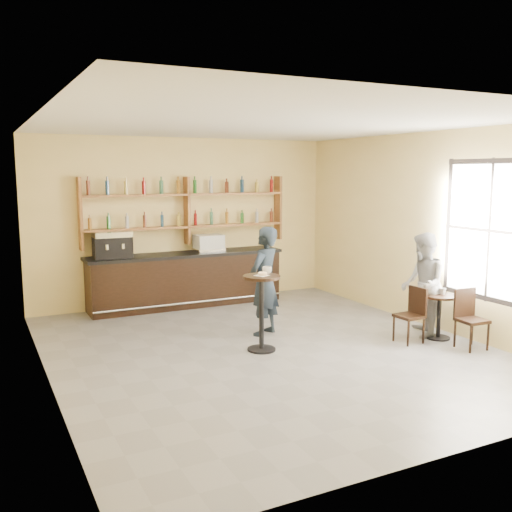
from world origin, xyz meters
name	(u,v)px	position (x,y,z in m)	size (l,w,h in m)	color
floor	(268,349)	(0.00, 0.00, 0.00)	(7.00, 7.00, 0.00)	slate
ceiling	(269,124)	(0.00, 0.00, 3.20)	(7.00, 7.00, 0.00)	white
wall_back	(185,221)	(0.00, 3.50, 1.60)	(7.00, 7.00, 0.00)	#F6DA8B
wall_front	(458,282)	(0.00, -3.50, 1.60)	(7.00, 7.00, 0.00)	#F6DA8B
wall_left	(43,253)	(-3.00, 0.00, 1.60)	(7.00, 7.00, 0.00)	#F6DA8B
wall_right	(430,230)	(3.00, 0.00, 1.60)	(7.00, 7.00, 0.00)	#F6DA8B
window_pane	(490,231)	(2.99, -1.20, 1.70)	(2.00, 2.00, 0.00)	white
window_frame	(489,231)	(2.99, -1.20, 1.70)	(0.04, 1.70, 2.10)	black
shelf_unit	(187,211)	(0.00, 3.37, 1.81)	(4.00, 0.26, 1.40)	brown
liquor_bottles	(187,202)	(0.00, 3.37, 1.98)	(3.68, 0.10, 1.00)	#8C5919
bar_counter	(186,279)	(-0.12, 3.15, 0.51)	(3.77, 0.74, 1.02)	black
espresso_machine	(112,245)	(-1.50, 3.15, 1.26)	(0.66, 0.42, 0.47)	black
pastry_case	(209,243)	(0.35, 3.15, 1.18)	(0.54, 0.43, 0.32)	silver
pedestal_table	(262,313)	(-0.11, 0.01, 0.55)	(0.53, 0.53, 1.09)	black
napkin	(262,275)	(-0.11, 0.01, 1.10)	(0.17, 0.17, 0.00)	white
donut	(263,274)	(-0.10, 0.00, 1.12)	(0.13, 0.13, 0.05)	#E5A353
cup_pedestal	(267,270)	(0.03, 0.11, 1.15)	(0.13, 0.13, 0.10)	white
man_main	(264,281)	(0.31, 0.72, 0.86)	(0.62, 0.41, 1.71)	black
cafe_table	(439,317)	(2.60, -0.68, 0.34)	(0.54, 0.54, 0.69)	black
cup_cafe	(443,291)	(2.65, -0.68, 0.74)	(0.11, 0.11, 0.10)	white
chair_west	(409,315)	(2.05, -0.63, 0.42)	(0.36, 0.36, 0.83)	black
chair_south	(472,320)	(2.65, -1.28, 0.43)	(0.37, 0.37, 0.87)	black
patron_second	(423,285)	(2.48, -0.44, 0.81)	(0.79, 0.62, 1.63)	#929397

